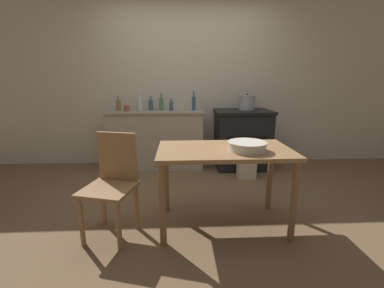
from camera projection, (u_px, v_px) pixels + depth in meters
ground_plane at (194, 204)px, 2.82m from camera, size 14.00×14.00×0.00m
wall_back at (188, 84)px, 4.05m from camera, size 8.00×0.07×2.55m
counter_cabinet at (156, 139)px, 3.96m from camera, size 1.43×0.51×0.88m
stove at (242, 139)px, 3.96m from camera, size 0.83×0.65×0.89m
work_table at (224, 160)px, 2.28m from camera, size 1.17×0.66×0.74m
chair at (112, 182)px, 2.19m from camera, size 0.49×0.49×0.89m
flour_sack at (247, 165)px, 3.55m from camera, size 0.24×0.17×0.36m
stock_pot at (247, 102)px, 3.86m from camera, size 0.24×0.24×0.24m
mixing_bowl_large at (247, 146)px, 2.17m from camera, size 0.33×0.33×0.08m
bottle_far_left at (194, 103)px, 3.88m from camera, size 0.06×0.06×0.29m
bottle_left at (161, 104)px, 3.90m from camera, size 0.06×0.06×0.26m
bottle_mid_left at (151, 105)px, 3.91m from camera, size 0.07×0.07×0.21m
bottle_center_left at (171, 106)px, 3.88m from camera, size 0.06×0.06×0.18m
bottle_center at (140, 103)px, 3.85m from camera, size 0.07×0.07×0.29m
bottle_center_right at (118, 105)px, 3.88m from camera, size 0.07×0.07×0.22m
cup_mid_right at (127, 108)px, 3.80m from camera, size 0.08×0.08×0.08m
cup_right at (182, 108)px, 3.73m from camera, size 0.08×0.08×0.10m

